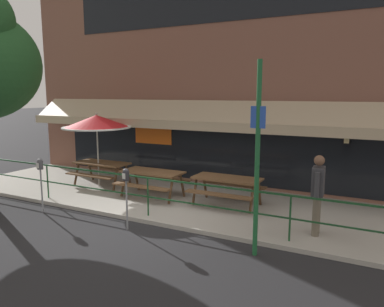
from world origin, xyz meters
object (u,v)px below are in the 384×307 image
pedestrian_walking (318,191)px  parking_meter_far (126,180)px  picnic_table_left (102,167)px  picnic_table_right (227,183)px  picnic_table_centre (152,176)px  patio_umbrella_left (97,122)px  parking_meter_near (40,169)px  street_sign_pole (257,158)px

pedestrian_walking → parking_meter_far: pedestrian_walking is taller
picnic_table_left → parking_meter_far: (3.01, -2.64, 0.44)m
picnic_table_right → picnic_table_centre: bearing=-174.3°
picnic_table_left → parking_meter_far: 4.02m
patio_umbrella_left → parking_meter_near: 2.73m
parking_meter_far → street_sign_pole: bearing=0.8°
patio_umbrella_left → parking_meter_far: bearing=-39.5°
picnic_table_left → pedestrian_walking: 7.02m
pedestrian_walking → parking_meter_near: (-6.60, -1.45, 0.09)m
picnic_table_centre → parking_meter_near: size_ratio=1.27×
picnic_table_centre → pedestrian_walking: size_ratio=1.05×
picnic_table_right → pedestrian_walking: 2.71m
pedestrian_walking → patio_umbrella_left: bearing=171.3°
picnic_table_centre → parking_meter_near: (-1.91, -2.28, 0.44)m
picnic_table_right → parking_meter_far: parking_meter_far is taller
parking_meter_far → pedestrian_walking: bearing=20.0°
picnic_table_right → parking_meter_near: (-4.13, -2.50, 0.44)m
parking_meter_near → street_sign_pole: size_ratio=0.39×
patio_umbrella_left → street_sign_pole: street_sign_pole is taller
picnic_table_left → parking_meter_near: 2.72m
patio_umbrella_left → parking_meter_far: (3.01, -2.47, -1.03)m
parking_meter_near → pedestrian_walking: bearing=12.4°
picnic_table_right → parking_meter_far: size_ratio=1.27×
pedestrian_walking → picnic_table_right: bearing=157.1°
picnic_table_left → parking_meter_far: parking_meter_far is taller
patio_umbrella_left → pedestrian_walking: 7.07m
picnic_table_right → parking_meter_near: bearing=-148.8°
picnic_table_centre → patio_umbrella_left: bearing=174.1°
parking_meter_near → street_sign_pole: (5.71, 0.07, 0.75)m
street_sign_pole → picnic_table_centre: bearing=149.9°
picnic_table_centre → parking_meter_far: parking_meter_far is taller
picnic_table_left → street_sign_pole: (6.01, -2.60, 1.19)m
picnic_table_right → street_sign_pole: size_ratio=0.49×
pedestrian_walking → picnic_table_centre: bearing=170.0°
picnic_table_left → picnic_table_centre: 2.25m
picnic_table_centre → patio_umbrella_left: (-2.21, 0.23, 1.47)m
picnic_table_left → patio_umbrella_left: patio_umbrella_left is taller
picnic_table_left → pedestrian_walking: size_ratio=1.05×
parking_meter_near → parking_meter_far: bearing=0.7°
picnic_table_centre → picnic_table_right: bearing=5.7°
picnic_table_left → picnic_table_right: size_ratio=1.00×
picnic_table_centre → parking_meter_far: (0.79, -2.24, 0.44)m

